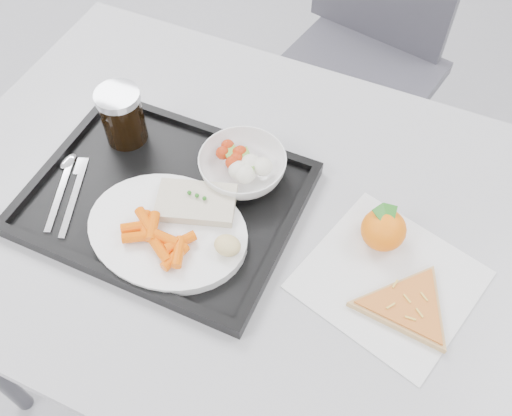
{
  "coord_description": "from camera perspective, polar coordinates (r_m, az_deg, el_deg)",
  "views": [
    {
      "loc": [
        0.21,
        -0.2,
        1.55
      ],
      "look_at": [
        -0.02,
        0.3,
        0.77
      ],
      "focal_mm": 40.0,
      "sensor_mm": 36.0,
      "label": 1
    }
  ],
  "objects": [
    {
      "name": "cola_glass",
      "position": [
        1.06,
        -13.25,
        9.03
      ],
      "size": [
        0.08,
        0.08,
        0.11
      ],
      "color": "black",
      "rests_on": "tray"
    },
    {
      "name": "cutlery",
      "position": [
        1.05,
        -18.27,
        2.39
      ],
      "size": [
        0.11,
        0.17,
        0.01
      ],
      "color": "silver",
      "rests_on": "tray"
    },
    {
      "name": "bread_roll",
      "position": [
        0.89,
        -2.88,
        -3.75
      ],
      "size": [
        0.05,
        0.05,
        0.03
      ],
      "color": "#DFBE81",
      "rests_on": "dinner_plate"
    },
    {
      "name": "napkin",
      "position": [
        0.93,
        13.17,
        -7.0
      ],
      "size": [
        0.31,
        0.3,
        0.0
      ],
      "color": "silver",
      "rests_on": "table"
    },
    {
      "name": "tangerine",
      "position": [
        0.94,
        12.63,
        -2.1
      ],
      "size": [
        0.09,
        0.09,
        0.07
      ],
      "color": "#F39200",
      "rests_on": "napkin"
    },
    {
      "name": "carrot_pile",
      "position": [
        0.91,
        -9.8,
        -2.97
      ],
      "size": [
        0.13,
        0.08,
        0.03
      ],
      "color": "#F15B05",
      "rests_on": "dinner_plate"
    },
    {
      "name": "table",
      "position": [
        1.03,
        0.72,
        -3.18
      ],
      "size": [
        1.2,
        0.8,
        0.75
      ],
      "color": "silver",
      "rests_on": "ground"
    },
    {
      "name": "chair",
      "position": [
        1.68,
        10.89,
        16.36
      ],
      "size": [
        0.49,
        0.49,
        0.93
      ],
      "color": "#3B3A42",
      "rests_on": "ground"
    },
    {
      "name": "fish_fillet",
      "position": [
        0.94,
        -6.01,
        0.57
      ],
      "size": [
        0.15,
        0.12,
        0.03
      ],
      "color": "beige",
      "rests_on": "dinner_plate"
    },
    {
      "name": "pizza_slice",
      "position": [
        0.91,
        14.98,
        -9.47
      ],
      "size": [
        0.24,
        0.24,
        0.02
      ],
      "color": "tan",
      "rests_on": "napkin"
    },
    {
      "name": "dinner_plate",
      "position": [
        0.94,
        -8.82,
        -2.3
      ],
      "size": [
        0.27,
        0.27,
        0.02
      ],
      "color": "white",
      "rests_on": "tray"
    },
    {
      "name": "tray",
      "position": [
        1.0,
        -9.07,
        0.84
      ],
      "size": [
        0.45,
        0.35,
        0.03
      ],
      "color": "black",
      "rests_on": "table"
    },
    {
      "name": "salad_bowl",
      "position": [
        0.99,
        -1.34,
        4.13
      ],
      "size": [
        0.15,
        0.15,
        0.05
      ],
      "color": "white",
      "rests_on": "tray"
    },
    {
      "name": "salad_contents",
      "position": [
        0.98,
        -1.32,
        4.53
      ],
      "size": [
        0.1,
        0.07,
        0.03
      ],
      "color": "#AE2B0C",
      "rests_on": "salad_bowl"
    }
  ]
}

